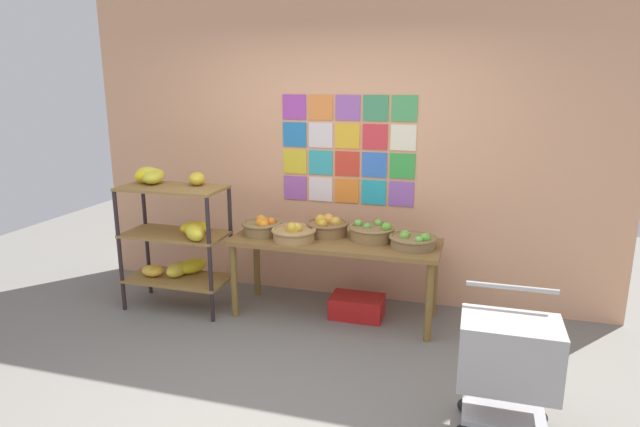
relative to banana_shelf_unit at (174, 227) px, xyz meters
The scene contains 11 objects.
ground 1.97m from the banana_shelf_unit, 41.18° to the right, with size 9.74×9.74×0.00m, color slate.
back_wall_with_art 1.67m from the banana_shelf_unit, 27.15° to the left, with size 4.96×0.07×2.79m.
banana_shelf_unit is the anchor object (origin of this frame).
display_table 1.45m from the banana_shelf_unit, ahead, with size 1.79×0.63×0.70m.
fruit_basket_left 1.11m from the banana_shelf_unit, ahead, with size 0.38×0.38×0.16m.
fruit_basket_centre 1.76m from the banana_shelf_unit, ahead, with size 0.39×0.39×0.17m.
fruit_basket_back_right 0.79m from the banana_shelf_unit, 12.45° to the left, with size 0.35×0.35×0.16m.
fruit_basket_right 2.11m from the banana_shelf_unit, ahead, with size 0.39×0.39×0.14m.
fruit_basket_back_left 1.38m from the banana_shelf_unit, 13.31° to the left, with size 0.38×0.38×0.18m.
produce_crate_under_table 1.78m from the banana_shelf_unit, ahead, with size 0.46×0.29×0.19m, color red.
shopping_cart 3.02m from the banana_shelf_unit, 21.22° to the right, with size 0.55×0.41×0.84m.
Camera 1 is at (1.18, -2.86, 2.02)m, focal length 30.04 mm.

